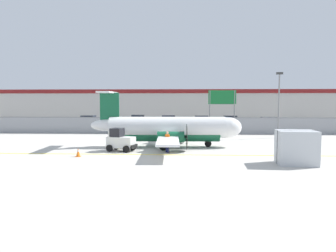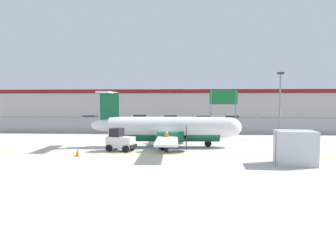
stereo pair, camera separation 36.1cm
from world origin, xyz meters
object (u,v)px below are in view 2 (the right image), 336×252
at_px(baggage_tug, 120,141).
at_px(parked_car_4, 233,121).
at_px(traffic_cone_near_right, 77,152).
at_px(parked_car_1, 139,119).
at_px(parked_car_2, 169,120).
at_px(parked_car_3, 204,121).
at_px(ground_crew_worker, 167,141).
at_px(parked_car_5, 272,122).
at_px(apron_light_pole, 280,99).
at_px(commuter_airplane, 170,129).
at_px(cargo_container, 295,148).
at_px(parked_car_0, 91,120).
at_px(traffic_cone_near_left, 117,144).
at_px(highway_sign, 223,101).

relative_size(baggage_tug, parked_car_4, 0.59).
bearing_deg(traffic_cone_near_right, parked_car_1, 90.73).
bearing_deg(baggage_tug, parked_car_2, 101.27).
xyz_separation_m(parked_car_3, parked_car_4, (4.73, 0.31, 0.00)).
bearing_deg(ground_crew_worker, parked_car_5, 20.80).
height_order(baggage_tug, parked_car_5, baggage_tug).
xyz_separation_m(ground_crew_worker, parked_car_2, (-1.48, 29.37, -0.06)).
xyz_separation_m(parked_car_4, apron_light_pole, (2.78, -17.55, 3.41)).
xyz_separation_m(traffic_cone_near_right, parked_car_1, (-0.42, 33.39, 0.58)).
xyz_separation_m(commuter_airplane, cargo_container, (8.52, -7.72, -0.50)).
height_order(commuter_airplane, parked_car_4, commuter_airplane).
bearing_deg(apron_light_pole, parked_car_2, 125.94).
relative_size(parked_car_1, parked_car_3, 1.01).
bearing_deg(traffic_cone_near_right, apron_light_pole, 35.99).
height_order(baggage_tug, cargo_container, cargo_container).
height_order(ground_crew_worker, parked_car_2, same).
xyz_separation_m(commuter_airplane, parked_car_3, (4.22, 25.03, -0.71)).
bearing_deg(traffic_cone_near_right, parked_car_0, 104.99).
height_order(traffic_cone_near_left, parked_car_4, parked_car_4).
height_order(apron_light_pole, highway_sign, apron_light_pole).
distance_m(cargo_container, parked_car_3, 33.03).
bearing_deg(highway_sign, parked_car_3, 100.16).
bearing_deg(apron_light_pole, cargo_container, -101.68).
distance_m(traffic_cone_near_left, apron_light_pole, 18.85).
height_order(commuter_airplane, parked_car_5, commuter_airplane).
bearing_deg(commuter_airplane, cargo_container, -44.45).
bearing_deg(ground_crew_worker, parked_car_3, 42.63).
xyz_separation_m(parked_car_0, parked_car_3, (18.98, -0.07, 0.00)).
distance_m(commuter_airplane, baggage_tug, 4.83).
relative_size(baggage_tug, highway_sign, 0.46).
height_order(parked_car_0, highway_sign, highway_sign).
distance_m(cargo_container, highway_sign, 22.05).
height_order(parked_car_4, apron_light_pole, apron_light_pole).
xyz_separation_m(parked_car_0, parked_car_1, (7.77, 2.79, 0.00)).
bearing_deg(cargo_container, parked_car_3, 101.42).
relative_size(parked_car_1, apron_light_pole, 0.59).
bearing_deg(baggage_tug, apron_light_pole, 49.73).
distance_m(baggage_tug, parked_car_5, 29.92).
relative_size(commuter_airplane, parked_car_0, 3.68).
xyz_separation_m(parked_car_1, parked_car_3, (11.21, -2.86, 0.00)).
distance_m(ground_crew_worker, cargo_container, 9.69).
relative_size(traffic_cone_near_left, parked_car_2, 0.15).
distance_m(commuter_airplane, highway_sign, 15.51).
relative_size(cargo_container, parked_car_3, 0.59).
bearing_deg(parked_car_0, highway_sign, -21.70).
relative_size(cargo_container, parked_car_0, 0.58).
distance_m(commuter_airplane, cargo_container, 11.51).
height_order(parked_car_1, apron_light_pole, apron_light_pole).
xyz_separation_m(commuter_airplane, ground_crew_worker, (-0.08, -3.26, -0.65)).
bearing_deg(highway_sign, traffic_cone_near_left, -126.86).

